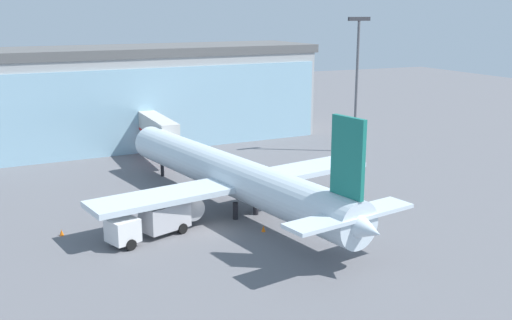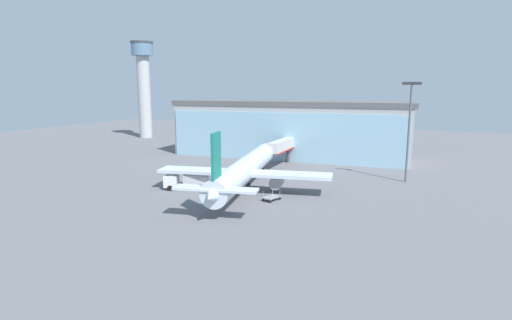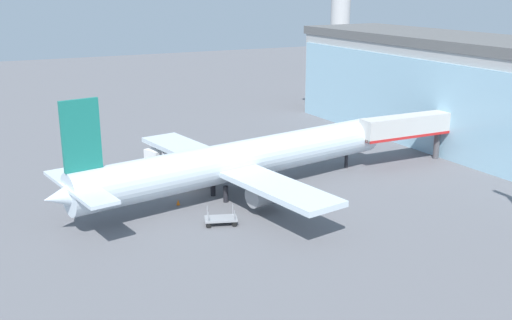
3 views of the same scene
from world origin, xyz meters
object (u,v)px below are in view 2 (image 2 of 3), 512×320
object	(u,v)px
control_tower	(144,82)
safety_cone_nose	(230,197)
jet_bridge	(282,146)
apron_light_mast	(409,123)
airplane	(245,169)
baggage_cart	(272,197)
safety_cone_wingtip	(167,180)
catering_truck	(188,181)

from	to	relation	value
control_tower	safety_cone_nose	distance (m)	86.92
jet_bridge	control_tower	size ratio (longest dim) A/B	0.38
control_tower	apron_light_mast	distance (m)	93.33
airplane	baggage_cart	bearing A→B (deg)	-135.26
airplane	safety_cone_wingtip	distance (m)	16.09
control_tower	airplane	bearing A→B (deg)	-40.02
apron_light_mast	baggage_cart	world-z (taller)	apron_light_mast
apron_light_mast	safety_cone_wingtip	world-z (taller)	apron_light_mast
jet_bridge	airplane	bearing A→B (deg)	-176.92
control_tower	apron_light_mast	xyz separation A→B (m)	(86.05, -35.19, -8.24)
catering_truck	airplane	bearing A→B (deg)	-178.45
safety_cone_nose	jet_bridge	bearing A→B (deg)	93.46
catering_truck	baggage_cart	bearing A→B (deg)	156.35
apron_light_mast	catering_truck	xyz separation A→B (m)	(-33.20, -20.25, -9.17)
jet_bridge	safety_cone_nose	xyz separation A→B (m)	(1.71, -28.36, -4.03)
catering_truck	baggage_cart	world-z (taller)	catering_truck
airplane	jet_bridge	bearing A→B (deg)	-7.42
catering_truck	safety_cone_wingtip	world-z (taller)	catering_truck
jet_bridge	catering_truck	world-z (taller)	jet_bridge
safety_cone_wingtip	catering_truck	bearing A→B (deg)	-27.14
baggage_cart	safety_cone_wingtip	size ratio (longest dim) A/B	5.73
safety_cone_nose	control_tower	bearing A→B (deg)	136.89
apron_light_mast	control_tower	bearing A→B (deg)	157.76
control_tower	catering_truck	size ratio (longest dim) A/B	4.21
safety_cone_wingtip	safety_cone_nose	bearing A→B (deg)	-20.90
airplane	safety_cone_nose	xyz separation A→B (m)	(0.31, -6.24, -3.16)
jet_bridge	apron_light_mast	size ratio (longest dim) A/B	0.68
jet_bridge	catering_truck	size ratio (longest dim) A/B	1.60
apron_light_mast	safety_cone_nose	xyz separation A→B (m)	(-24.07, -22.83, -10.37)
catering_truck	baggage_cart	xyz separation A→B (m)	(15.27, -0.72, -0.97)
jet_bridge	baggage_cart	distance (m)	27.90
jet_bridge	airplane	size ratio (longest dim) A/B	0.32
baggage_cart	safety_cone_nose	distance (m)	6.41
airplane	catering_truck	bearing A→B (deg)	101.44
apron_light_mast	baggage_cart	bearing A→B (deg)	-130.53
apron_light_mast	safety_cone_nose	size ratio (longest dim) A/B	32.42
control_tower	safety_cone_wingtip	world-z (taller)	control_tower
control_tower	safety_cone_nose	world-z (taller)	control_tower
jet_bridge	safety_cone_wingtip	xyz separation A→B (m)	(-14.37, -22.22, -4.03)
jet_bridge	baggage_cart	world-z (taller)	jet_bridge
airplane	catering_truck	xyz separation A→B (m)	(-8.83, -3.66, -1.97)
jet_bridge	catering_truck	bearing A→B (deg)	163.38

